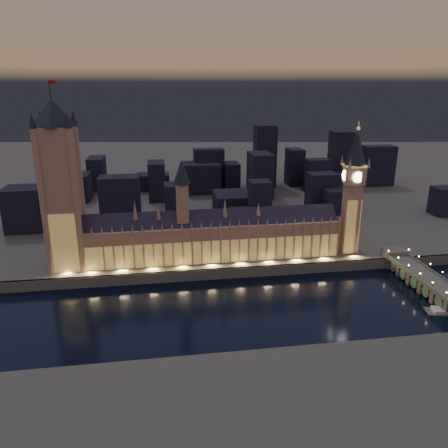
{
  "coord_description": "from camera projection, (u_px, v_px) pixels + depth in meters",
  "views": [
    {
      "loc": [
        -41.13,
        -252.02,
        139.31
      ],
      "look_at": [
        5.0,
        55.0,
        38.0
      ],
      "focal_mm": 35.0,
      "sensor_mm": 36.0,
      "label": 1
    }
  ],
  "objects": [
    {
      "name": "victoria_tower",
      "position": [
        60.0,
        180.0,
        305.69
      ],
      "size": [
        31.68,
        31.68,
        132.53
      ],
      "color": "#9E6E59",
      "rests_on": "north_bank"
    },
    {
      "name": "westminster_bridge",
      "position": [
        430.0,
        285.0,
        300.64
      ],
      "size": [
        17.73,
        113.0,
        15.9
      ],
      "color": "#4D484A",
      "rests_on": "ground"
    },
    {
      "name": "embankment_wall",
      "position": [
        220.0,
        274.0,
        323.26
      ],
      "size": [
        2000.0,
        2.5,
        8.0
      ],
      "primitive_type": "cube",
      "color": "#4D484A",
      "rests_on": "ground"
    },
    {
      "name": "ground_plane",
      "position": [
        229.0,
        305.0,
        285.95
      ],
      "size": [
        2000.0,
        2000.0,
        0.0
      ],
      "primitive_type": "plane",
      "color": "black",
      "rests_on": "ground"
    },
    {
      "name": "city_backdrop",
      "position": [
        225.0,
        179.0,
        513.84
      ],
      "size": [
        446.89,
        215.63,
        79.24
      ],
      "color": "black",
      "rests_on": "north_bank"
    },
    {
      "name": "north_bank",
      "position": [
        182.0,
        162.0,
        773.57
      ],
      "size": [
        2000.0,
        960.0,
        8.0
      ],
      "primitive_type": "cube",
      "color": "#3B473C",
      "rests_on": "ground"
    },
    {
      "name": "elizabeth_tower",
      "position": [
        353.0,
        182.0,
        339.14
      ],
      "size": [
        18.0,
        18.0,
        103.14
      ],
      "color": "#9E6E59",
      "rests_on": "north_bank"
    },
    {
      "name": "palace_of_westminster",
      "position": [
        208.0,
        236.0,
        334.95
      ],
      "size": [
        202.0,
        22.03,
        78.0
      ],
      "color": "#9E6E59",
      "rests_on": "north_bank"
    }
  ]
}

